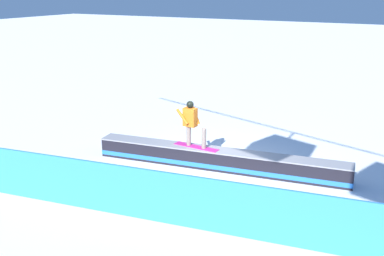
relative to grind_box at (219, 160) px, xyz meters
The scene contains 4 objects.
ground_plane 0.28m from the grind_box, ahead, with size 120.00×120.00×0.00m, color white.
grind_box is the anchor object (origin of this frame).
snowboarder 1.42m from the grind_box, ahead, with size 1.49×0.42×1.42m.
safety_fence 3.67m from the grind_box, 90.00° to the left, with size 13.08×0.06×1.29m, color #2E80EF.
Camera 1 is at (-5.36, 11.75, 5.34)m, focal length 42.56 mm.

